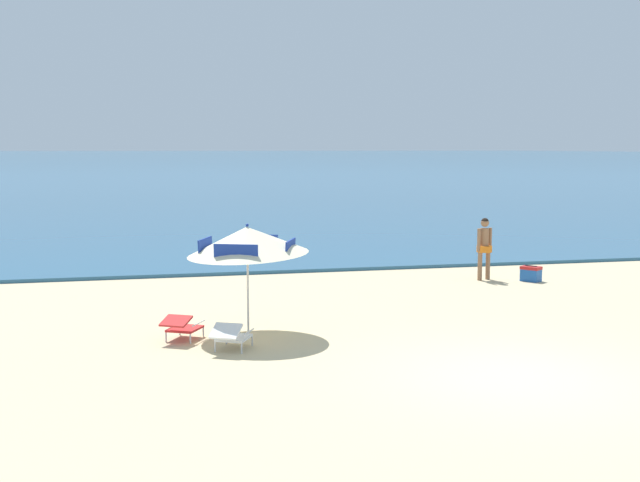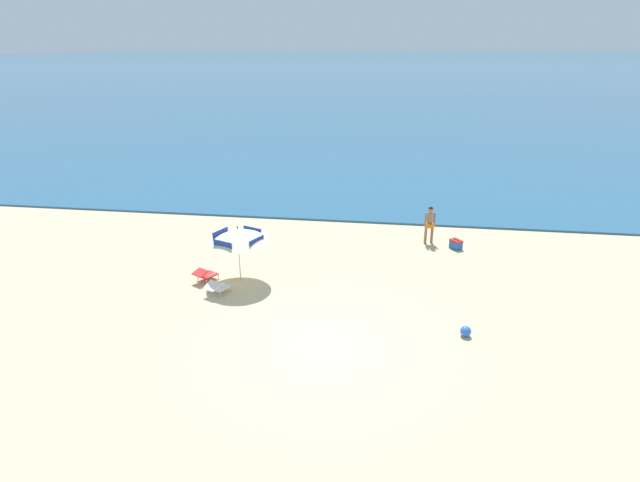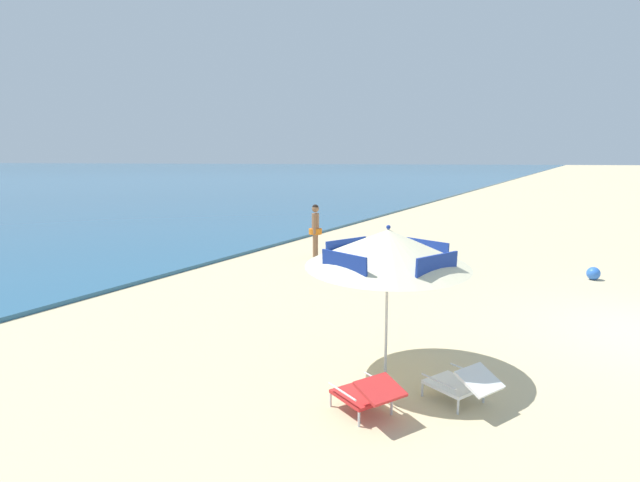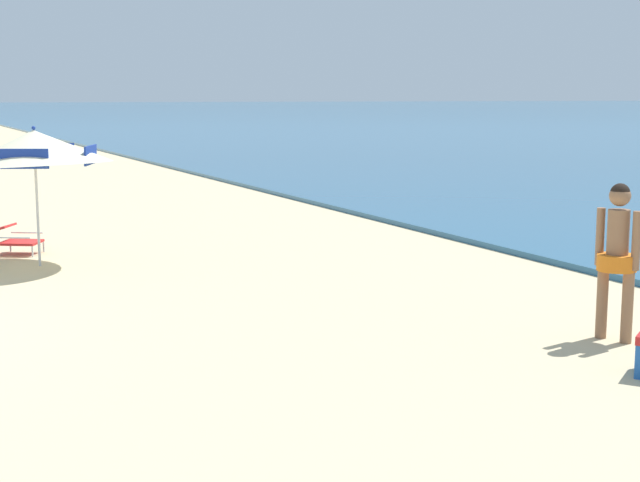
# 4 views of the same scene
# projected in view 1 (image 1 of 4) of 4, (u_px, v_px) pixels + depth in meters

# --- Properties ---
(ground_plane) EXTENTS (800.00, 800.00, 0.00)m
(ground_plane) POSITION_uv_depth(u_px,v_px,m) (516.00, 377.00, 12.48)
(ground_plane) COLOR #CCB78C
(ocean_water) EXTENTS (800.00, 800.00, 0.10)m
(ocean_water) POSITION_uv_depth(u_px,v_px,m) (143.00, 154.00, 409.95)
(ocean_water) COLOR #285B7F
(ocean_water) RESTS_ON ground
(beach_umbrella_striped_main) EXTENTS (3.11, 3.10, 2.14)m
(beach_umbrella_striped_main) POSITION_uv_depth(u_px,v_px,m) (247.00, 241.00, 15.14)
(beach_umbrella_striped_main) COLOR silver
(beach_umbrella_striped_main) RESTS_ON ground
(lounge_chair_under_umbrella) EXTENTS (0.88, 1.00, 0.50)m
(lounge_chair_under_umbrella) POSITION_uv_depth(u_px,v_px,m) (182.00, 326.00, 14.81)
(lounge_chair_under_umbrella) COLOR red
(lounge_chair_under_umbrella) RESTS_ON ground
(lounge_chair_beside_umbrella) EXTENTS (0.87, 1.02, 0.52)m
(lounge_chair_beside_umbrella) POSITION_uv_depth(u_px,v_px,m) (231.00, 335.00, 14.08)
(lounge_chair_beside_umbrella) COLOR white
(lounge_chair_beside_umbrella) RESTS_ON ground
(person_standing_near_shore) EXTENTS (0.48, 0.41, 1.68)m
(person_standing_near_shore) POSITION_uv_depth(u_px,v_px,m) (484.00, 244.00, 21.56)
(person_standing_near_shore) COLOR #8C6042
(person_standing_near_shore) RESTS_ON ground
(cooler_box) EXTENTS (0.58, 0.61, 0.43)m
(cooler_box) POSITION_uv_depth(u_px,v_px,m) (531.00, 274.00, 21.42)
(cooler_box) COLOR #1E56A8
(cooler_box) RESTS_ON ground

